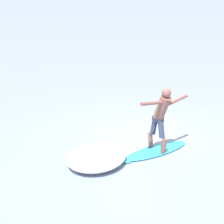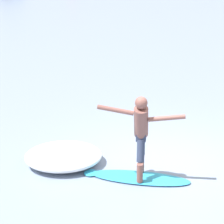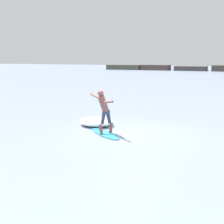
{
  "view_description": "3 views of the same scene",
  "coord_description": "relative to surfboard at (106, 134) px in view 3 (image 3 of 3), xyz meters",
  "views": [
    {
      "loc": [
        -10.19,
        -2.0,
        4.65
      ],
      "look_at": [
        -1.28,
        0.67,
        1.18
      ],
      "focal_mm": 60.0,
      "sensor_mm": 36.0,
      "label": 1
    },
    {
      "loc": [
        -5.92,
        -8.95,
        5.13
      ],
      "look_at": [
        -1.05,
        0.46,
        1.19
      ],
      "focal_mm": 85.0,
      "sensor_mm": 36.0,
      "label": 2
    },
    {
      "loc": [
        4.35,
        -12.04,
        3.22
      ],
      "look_at": [
        -0.98,
        0.35,
        0.81
      ],
      "focal_mm": 50.0,
      "sensor_mm": 36.0,
      "label": 3
    }
  ],
  "objects": [
    {
      "name": "ground_plane",
      "position": [
        0.92,
        0.48,
        -0.03
      ],
      "size": [
        200.0,
        200.0,
        0.0
      ],
      "primitive_type": "plane",
      "color": "gray"
    },
    {
      "name": "wave_foam_at_tail",
      "position": [
        -1.12,
        1.34,
        0.17
      ],
      "size": [
        2.07,
        1.93,
        0.4
      ],
      "color": "white",
      "rests_on": "ground"
    },
    {
      "name": "surfer",
      "position": [
        -0.03,
        -0.11,
        1.12
      ],
      "size": [
        1.48,
        1.04,
        1.83
      ],
      "color": "brown",
      "rests_on": "surfboard"
    },
    {
      "name": "surfboard",
      "position": [
        0.0,
        0.0,
        0.0
      ],
      "size": [
        2.03,
        1.79,
        0.19
      ],
      "color": "#2B9DC2",
      "rests_on": "ground"
    }
  ]
}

